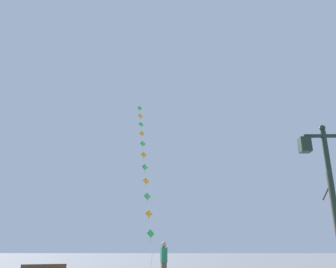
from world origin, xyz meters
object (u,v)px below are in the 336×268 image
object	(u,v)px
twin_lantern_lamp_post	(330,176)
kite_flyer	(164,262)
bare_tree	(336,223)
kite_train	(144,161)

from	to	relation	value
twin_lantern_lamp_post	kite_flyer	xyz separation A→B (m)	(-4.50, 6.40, -2.31)
kite_flyer	bare_tree	distance (m)	8.39
twin_lantern_lamp_post	kite_flyer	size ratio (longest dim) A/B	2.71
kite_flyer	bare_tree	size ratio (longest dim) A/B	0.34
twin_lantern_lamp_post	bare_tree	size ratio (longest dim) A/B	0.93
kite_flyer	bare_tree	bearing A→B (deg)	-92.63
twin_lantern_lamp_post	kite_train	xyz separation A→B (m)	(-6.08, 13.59, 3.87)
twin_lantern_lamp_post	bare_tree	bearing A→B (deg)	65.14
twin_lantern_lamp_post	kite_flyer	world-z (taller)	twin_lantern_lamp_post
kite_flyer	twin_lantern_lamp_post	bearing A→B (deg)	-157.21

